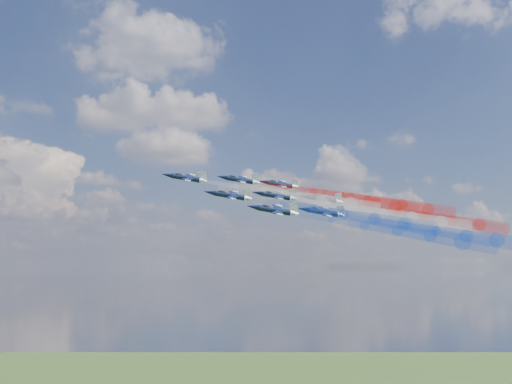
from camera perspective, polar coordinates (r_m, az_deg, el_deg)
name	(u,v)px	position (r m, az deg, el deg)	size (l,w,h in m)	color
jet_lead	(186,178)	(180.44, -6.22, 1.24)	(10.54, 13.18, 3.51)	black
trail_lead	(293,195)	(179.70, 3.29, -0.31)	(4.39, 48.88, 4.39)	white
jet_inner_left	(230,196)	(168.03, -2.32, -0.33)	(10.54, 13.18, 3.51)	black
trail_inner_left	(344,214)	(169.64, 7.82, -1.97)	(4.39, 48.88, 4.39)	blue
jet_inner_right	(240,180)	(188.97, -1.43, 1.08)	(10.54, 13.18, 3.51)	black
trail_inner_right	(341,196)	(190.62, 7.58, -0.40)	(4.39, 48.88, 4.39)	red
jet_outer_left	(275,210)	(156.08, 1.69, -1.65)	(10.54, 13.18, 3.51)	black
trail_outer_left	(397,230)	(160.06, 12.46, -3.36)	(4.39, 48.88, 4.39)	blue
jet_center_third	(276,196)	(178.83, 1.82, -0.34)	(10.54, 13.18, 3.51)	black
trail_center_third	(383,213)	(182.41, 11.24, -1.87)	(4.39, 48.88, 4.39)	white
jet_outer_right	(280,184)	(198.77, 2.16, 0.68)	(10.54, 13.18, 3.51)	black
trail_outer_right	(376,200)	(202.19, 10.65, -0.72)	(4.39, 48.88, 4.39)	red
jet_rear_left	(323,212)	(170.01, 5.99, -1.81)	(10.54, 13.18, 3.51)	black
trail_rear_left	(436,231)	(175.94, 15.72, -3.34)	(4.39, 48.88, 4.39)	blue
jet_rear_right	(323,199)	(188.98, 6.00, -0.66)	(10.54, 13.18, 3.51)	black
trail_rear_right	(425,216)	(194.57, 14.79, -2.08)	(4.39, 48.88, 4.39)	red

